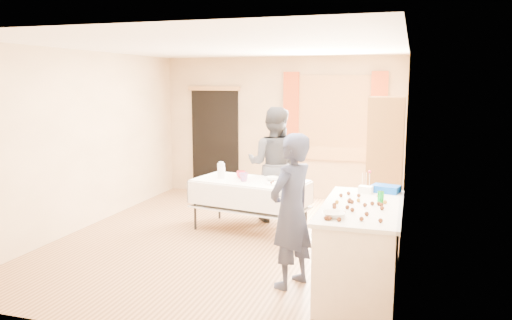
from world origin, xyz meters
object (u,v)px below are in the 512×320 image
(cabinet, at_px, (385,164))
(woman, at_px, (274,164))
(chair, at_px, (278,198))
(girl, at_px, (291,211))
(counter, at_px, (361,248))
(party_table, at_px, (250,201))

(cabinet, height_order, woman, cabinet)
(chair, height_order, woman, woman)
(cabinet, relative_size, girl, 1.18)
(counter, distance_m, chair, 2.98)
(chair, relative_size, woman, 0.58)
(chair, bearing_deg, woman, -99.61)
(girl, bearing_deg, chair, -137.76)
(girl, xyz_separation_m, woman, (-0.84, 2.39, 0.07))
(woman, bearing_deg, girl, 108.15)
(party_table, relative_size, woman, 0.99)
(girl, bearing_deg, woman, -136.24)
(girl, height_order, woman, woman)
(chair, distance_m, woman, 0.63)
(cabinet, relative_size, woman, 1.09)
(counter, xyz_separation_m, chair, (-1.56, 2.53, -0.15))
(woman, bearing_deg, party_table, 72.20)
(party_table, xyz_separation_m, girl, (1.02, -1.76, 0.37))
(party_table, bearing_deg, cabinet, 31.09)
(chair, xyz_separation_m, girl, (0.84, -2.63, 0.51))
(cabinet, bearing_deg, party_table, -159.12)
(woman, bearing_deg, counter, 122.96)
(woman, bearing_deg, chair, -89.58)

